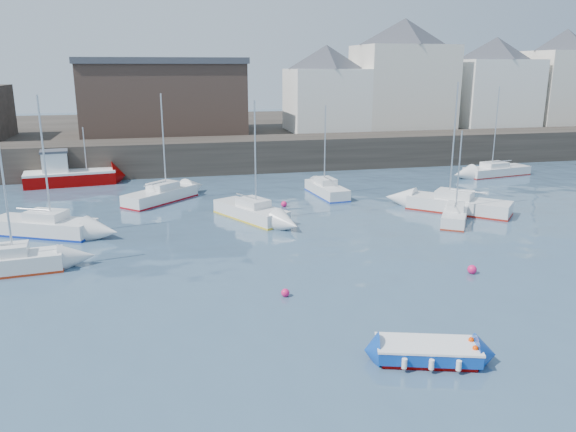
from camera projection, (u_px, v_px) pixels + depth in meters
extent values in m
plane|color=#2D4760|center=(362.00, 339.00, 20.45)|extent=(220.00, 220.00, 0.00)
cube|color=#28231E|center=(233.00, 155.00, 53.00)|extent=(90.00, 5.00, 3.00)
cube|color=#28231E|center=(214.00, 134.00, 69.96)|extent=(90.00, 32.00, 2.80)
cube|color=beige|center=(402.00, 87.00, 62.43)|extent=(10.00, 8.00, 9.00)
pyramid|color=#3A3D44|center=(405.00, 32.00, 60.90)|extent=(13.36, 13.36, 2.80)
cube|color=white|center=(492.00, 93.00, 64.55)|extent=(9.00, 7.00, 7.50)
pyramid|color=#3A3D44|center=(496.00, 48.00, 63.26)|extent=(11.88, 11.88, 2.45)
cube|color=beige|center=(561.00, 88.00, 66.38)|extent=(8.00, 7.00, 8.50)
pyramid|color=#3A3D44|center=(567.00, 40.00, 64.96)|extent=(11.14, 11.14, 2.45)
cube|color=white|center=(326.00, 100.00, 60.33)|extent=(8.00, 7.00, 6.50)
pyramid|color=#3A3D44|center=(326.00, 57.00, 59.17)|extent=(11.14, 11.14, 2.45)
cube|color=#3D2D26|center=(164.00, 99.00, 57.97)|extent=(16.00, 10.00, 7.00)
cube|color=#3A3D44|center=(162.00, 61.00, 56.99)|extent=(16.40, 10.40, 0.60)
cube|color=#830000|center=(427.00, 359.00, 18.89)|extent=(3.32, 2.12, 0.15)
cube|color=#0D3CA0|center=(427.00, 351.00, 18.82)|extent=(3.63, 2.36, 0.42)
cube|color=white|center=(428.00, 344.00, 18.75)|extent=(3.70, 2.41, 0.08)
cube|color=white|center=(427.00, 349.00, 18.80)|extent=(2.86, 1.75, 0.38)
cube|color=tan|center=(428.00, 347.00, 18.78)|extent=(0.53, 1.03, 0.06)
cylinder|color=white|center=(398.00, 340.00, 19.67)|extent=(0.17, 0.17, 0.34)
cylinder|color=white|center=(404.00, 363.00, 18.10)|extent=(0.17, 0.17, 0.34)
cylinder|color=white|center=(423.00, 340.00, 19.61)|extent=(0.17, 0.17, 0.34)
cylinder|color=white|center=(431.00, 364.00, 18.04)|extent=(0.17, 0.17, 0.34)
cylinder|color=white|center=(448.00, 341.00, 19.55)|extent=(0.17, 0.17, 0.34)
cylinder|color=white|center=(459.00, 365.00, 17.98)|extent=(0.17, 0.17, 0.34)
cube|color=#830000|center=(70.00, 179.00, 46.88)|extent=(7.42, 3.60, 0.98)
cube|color=white|center=(70.00, 172.00, 46.73)|extent=(7.42, 3.60, 0.18)
cube|color=white|center=(55.00, 162.00, 46.13)|extent=(2.18, 2.03, 1.60)
cube|color=#3A3D44|center=(54.00, 151.00, 45.90)|extent=(2.38, 2.23, 0.18)
cylinder|color=silver|center=(85.00, 149.00, 46.70)|extent=(0.09, 0.09, 3.57)
cube|color=silver|center=(2.00, 265.00, 26.77)|extent=(5.60, 2.35, 0.89)
cube|color=#99260D|center=(3.00, 272.00, 26.87)|extent=(5.65, 2.37, 0.12)
cube|color=silver|center=(6.00, 250.00, 26.68)|extent=(2.04, 1.51, 0.49)
cylinder|color=silver|center=(5.00, 191.00, 26.02)|extent=(0.10, 0.10, 6.25)
cube|color=silver|center=(251.00, 212.00, 36.42)|extent=(4.37, 6.04, 0.88)
cube|color=yellow|center=(251.00, 218.00, 36.52)|extent=(4.41, 6.11, 0.12)
cube|color=silver|center=(253.00, 203.00, 36.03)|extent=(2.19, 2.46, 0.49)
cylinder|color=silver|center=(255.00, 155.00, 35.00)|extent=(0.10, 0.10, 6.72)
cube|color=silver|center=(455.00, 216.00, 35.55)|extent=(3.51, 4.38, 0.78)
cube|color=maroon|center=(454.00, 222.00, 35.64)|extent=(3.54, 4.43, 0.10)
cube|color=silver|center=(456.00, 206.00, 35.59)|extent=(1.69, 1.83, 0.43)
cylinder|color=silver|center=(459.00, 171.00, 35.19)|extent=(0.09, 0.09, 4.97)
cube|color=silver|center=(459.00, 205.00, 38.07)|extent=(6.37, 6.11, 0.93)
cube|color=maroon|center=(458.00, 211.00, 38.18)|extent=(6.43, 6.17, 0.12)
cube|color=silver|center=(455.00, 194.00, 38.05)|extent=(2.81, 2.77, 0.51)
cylinder|color=silver|center=(454.00, 141.00, 37.27)|extent=(0.10, 0.10, 7.69)
cube|color=silver|center=(43.00, 227.00, 32.95)|extent=(6.46, 4.54, 0.93)
cube|color=#0F2A98|center=(43.00, 233.00, 33.06)|extent=(6.53, 4.58, 0.12)
cube|color=silver|center=(46.00, 215.00, 32.70)|extent=(2.61, 2.30, 0.52)
cylinder|color=silver|center=(44.00, 159.00, 31.77)|extent=(0.10, 0.10, 7.16)
cube|color=silver|center=(327.00, 190.00, 42.89)|extent=(2.19, 5.31, 0.84)
cube|color=#1F40B1|center=(327.00, 195.00, 42.99)|extent=(2.21, 5.36, 0.11)
cube|color=silver|center=(326.00, 181.00, 42.96)|extent=(1.42, 1.93, 0.47)
cylinder|color=silver|center=(325.00, 145.00, 42.48)|extent=(0.09, 0.09, 5.93)
cube|color=silver|center=(497.00, 171.00, 50.73)|extent=(6.43, 3.05, 0.79)
cube|color=maroon|center=(496.00, 175.00, 50.82)|extent=(6.49, 3.08, 0.11)
cube|color=silver|center=(495.00, 165.00, 50.45)|extent=(2.39, 1.84, 0.44)
cylinder|color=silver|center=(496.00, 128.00, 49.47)|extent=(0.09, 0.09, 7.10)
cube|color=silver|center=(161.00, 196.00, 40.95)|extent=(5.58, 5.54, 0.89)
cube|color=maroon|center=(161.00, 201.00, 41.05)|extent=(5.63, 5.60, 0.12)
cube|color=silver|center=(163.00, 186.00, 41.01)|extent=(2.49, 2.48, 0.50)
cylinder|color=silver|center=(163.00, 142.00, 40.43)|extent=(0.10, 0.10, 6.85)
sphere|color=#E21960|center=(285.00, 296.00, 24.21)|extent=(0.36, 0.36, 0.36)
sphere|color=#E21960|center=(472.00, 273.00, 26.88)|extent=(0.44, 0.44, 0.44)
sphere|color=#E21960|center=(284.00, 207.00, 39.60)|extent=(0.42, 0.42, 0.42)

